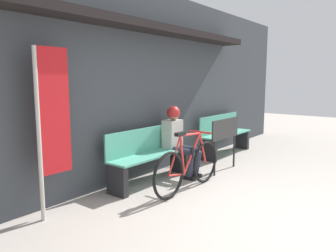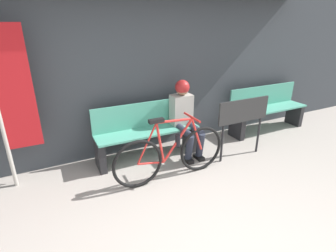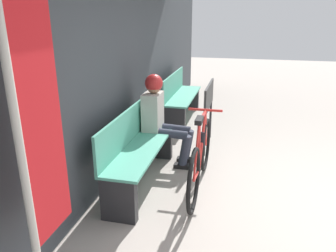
{
  "view_description": "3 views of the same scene",
  "coord_description": "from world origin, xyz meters",
  "views": [
    {
      "loc": [
        -3.68,
        -1.18,
        1.68
      ],
      "look_at": [
        0.31,
        1.9,
        0.95
      ],
      "focal_mm": 35.0,
      "sensor_mm": 36.0,
      "label": 1
    },
    {
      "loc": [
        -1.15,
        -1.31,
        2.06
      ],
      "look_at": [
        0.44,
        1.88,
        0.63
      ],
      "focal_mm": 28.0,
      "sensor_mm": 36.0,
      "label": 2
    },
    {
      "loc": [
        -3.09,
        1.08,
        1.94
      ],
      "look_at": [
        0.35,
        1.9,
        0.71
      ],
      "focal_mm": 35.0,
      "sensor_mm": 36.0,
      "label": 3
    }
  ],
  "objects": [
    {
      "name": "bicycle",
      "position": [
        0.3,
        1.51,
        0.38
      ],
      "size": [
        1.65,
        0.4,
        0.92
      ],
      "color": "black",
      "rests_on": "ground_plane"
    },
    {
      "name": "ground_plane",
      "position": [
        0.0,
        0.0,
        0.0
      ],
      "size": [
        24.0,
        24.0,
        0.0
      ],
      "primitive_type": "plane",
      "color": "#ADA399"
    },
    {
      "name": "park_bench_far",
      "position": [
        2.81,
        2.23,
        0.42
      ],
      "size": [
        1.65,
        0.42,
        0.88
      ],
      "color": "#51A88E",
      "rests_on": "ground_plane"
    },
    {
      "name": "storefront_wall",
      "position": [
        0.0,
        2.62,
        1.66
      ],
      "size": [
        12.0,
        0.56,
        3.2
      ],
      "color": "#3D4247",
      "rests_on": "ground_plane"
    },
    {
      "name": "signboard",
      "position": [
        1.59,
        1.57,
        0.72
      ],
      "size": [
        0.93,
        0.04,
        0.97
      ],
      "color": "#232326",
      "rests_on": "ground_plane"
    },
    {
      "name": "banner_pole",
      "position": [
        -1.49,
        2.27,
        1.21
      ],
      "size": [
        0.45,
        0.05,
        2.05
      ],
      "color": "#B7B2A8",
      "rests_on": "ground_plane"
    },
    {
      "name": "park_bench_near",
      "position": [
        0.24,
        2.23,
        0.42
      ],
      "size": [
        1.63,
        0.42,
        0.88
      ],
      "color": "#51A88E",
      "rests_on": "ground_plane"
    },
    {
      "name": "person_seated",
      "position": [
        0.85,
        2.11,
        0.7
      ],
      "size": [
        0.34,
        0.65,
        1.21
      ],
      "color": "#2D3342",
      "rests_on": "ground_plane"
    }
  ]
}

